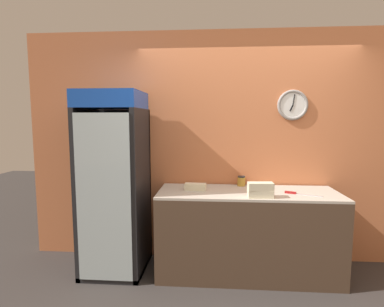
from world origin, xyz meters
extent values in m
cube|color=#D17547|center=(0.00, 1.28, 1.35)|extent=(5.20, 0.06, 2.70)
torus|color=gray|center=(0.52, 1.23, 1.85)|extent=(0.35, 0.04, 0.35)
cylinder|color=white|center=(0.52, 1.23, 1.85)|extent=(0.28, 0.01, 0.28)
cube|color=black|center=(0.51, 1.22, 1.81)|extent=(0.04, 0.01, 0.07)
cube|color=black|center=(0.53, 1.22, 1.90)|extent=(0.03, 0.01, 0.12)
cube|color=#4C3828|center=(0.00, 0.89, 0.45)|extent=(1.92, 0.68, 0.89)
cube|color=#BCB2A3|center=(0.00, 0.89, 0.90)|extent=(1.92, 0.68, 0.02)
cube|color=black|center=(-1.45, 1.21, 0.90)|extent=(0.65, 0.04, 1.80)
cube|color=black|center=(-1.76, 0.88, 0.90)|extent=(0.05, 0.69, 1.80)
cube|color=black|center=(-1.15, 0.88, 0.90)|extent=(0.05, 0.69, 1.80)
cube|color=black|center=(-1.45, 0.88, 0.03)|extent=(0.65, 0.69, 0.05)
cube|color=white|center=(-1.45, 1.18, 0.90)|extent=(0.55, 0.02, 1.70)
cube|color=silver|center=(-1.45, 0.53, 0.90)|extent=(0.55, 0.01, 1.70)
cube|color=blue|center=(-1.45, 0.85, 1.89)|extent=(0.65, 0.62, 0.18)
cube|color=silver|center=(-1.45, 0.86, 0.42)|extent=(0.53, 0.57, 0.01)
cube|color=silver|center=(-1.45, 0.86, 0.75)|extent=(0.53, 0.57, 0.01)
cube|color=silver|center=(-1.45, 0.86, 1.07)|extent=(0.53, 0.57, 0.01)
cube|color=silver|center=(-1.45, 0.86, 1.39)|extent=(0.53, 0.57, 0.01)
cylinder|color=#B2231E|center=(-1.42, 0.62, 0.50)|extent=(0.07, 0.07, 0.14)
cylinder|color=#B2231E|center=(-1.42, 0.62, 0.60)|extent=(0.03, 0.03, 0.06)
cylinder|color=#B2BCCC|center=(-1.37, 0.62, 1.47)|extent=(0.07, 0.07, 0.13)
cylinder|color=#B2BCCC|center=(-1.37, 0.62, 1.56)|extent=(0.03, 0.03, 0.06)
cylinder|color=#B2BCCC|center=(-1.29, 0.62, 1.13)|extent=(0.06, 0.06, 0.11)
cylinder|color=#B2BCCC|center=(-1.29, 0.62, 1.21)|extent=(0.02, 0.02, 0.05)
cylinder|color=#B2BCCC|center=(-1.68, 0.62, 0.50)|extent=(0.06, 0.06, 0.15)
cylinder|color=#B2BCCC|center=(-1.68, 0.62, 0.61)|extent=(0.03, 0.03, 0.06)
cylinder|color=#B2231E|center=(-1.65, 0.62, 1.47)|extent=(0.07, 0.07, 0.14)
cylinder|color=#B2231E|center=(-1.65, 0.62, 1.57)|extent=(0.03, 0.03, 0.06)
cylinder|color=navy|center=(-1.58, 0.63, 0.81)|extent=(0.07, 0.07, 0.12)
cylinder|color=navy|center=(-1.58, 0.63, 0.89)|extent=(0.03, 0.03, 0.05)
cylinder|color=navy|center=(-1.55, 0.62, 1.47)|extent=(0.06, 0.06, 0.13)
cylinder|color=navy|center=(-1.55, 0.62, 1.56)|extent=(0.02, 0.02, 0.06)
cylinder|color=#B2231E|center=(-1.67, 0.62, 0.83)|extent=(0.06, 0.06, 0.15)
cylinder|color=#B2231E|center=(-1.67, 0.62, 0.94)|extent=(0.02, 0.02, 0.07)
cube|color=beige|center=(0.09, 0.65, 0.95)|extent=(0.25, 0.13, 0.07)
cube|color=beige|center=(0.09, 0.65, 1.03)|extent=(0.25, 0.13, 0.07)
cube|color=beige|center=(-0.57, 0.91, 0.95)|extent=(0.24, 0.11, 0.07)
cube|color=silver|center=(0.60, 0.76, 0.92)|extent=(0.25, 0.14, 0.00)
cube|color=maroon|center=(0.43, 0.83, 0.93)|extent=(0.11, 0.07, 0.02)
cylinder|color=gold|center=(-0.05, 1.16, 0.97)|extent=(0.09, 0.09, 0.10)
cylinder|color=#262628|center=(-0.05, 1.16, 1.02)|extent=(0.08, 0.08, 0.01)
camera|label=1|loc=(-0.36, -2.28, 1.68)|focal=28.00mm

